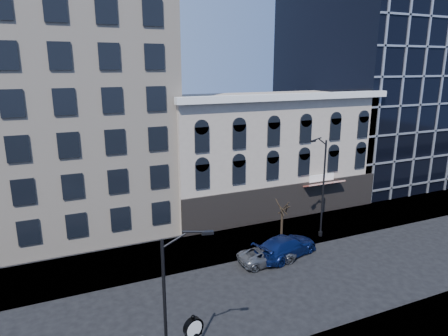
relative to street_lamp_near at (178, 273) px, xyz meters
name	(u,v)px	position (x,y,z in m)	size (l,w,h in m)	color
ground	(221,305)	(4.68, 6.14, -6.47)	(160.00, 160.00, 0.00)	black
sidewalk_far	(182,253)	(4.68, 14.14, -6.41)	(160.00, 6.00, 0.12)	gray
cream_tower	(72,15)	(-1.43, 25.03, 12.85)	(15.90, 15.40, 42.50)	beige
victorian_row	(263,152)	(16.68, 22.03, -0.47)	(22.60, 11.19, 12.50)	#B1A292
glass_office	(376,73)	(36.68, 27.05, 7.53)	(20.00, 20.15, 28.00)	black
street_lamp_near	(178,273)	(0.00, 0.00, 0.00)	(2.15, 0.73, 8.41)	black
street_lamp_far	(320,162)	(16.45, 11.94, 0.65)	(2.33, 0.96, 9.27)	black
bare_tree_far	(283,203)	(14.06, 13.83, -3.36)	(2.32, 2.32, 3.98)	#2D2216
car_far_a	(268,255)	(10.32, 9.90, -5.81)	(2.18, 4.73, 1.31)	#595B60
car_far_b	(286,246)	(12.21, 10.27, -5.61)	(2.41, 5.94, 1.72)	#0C194C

